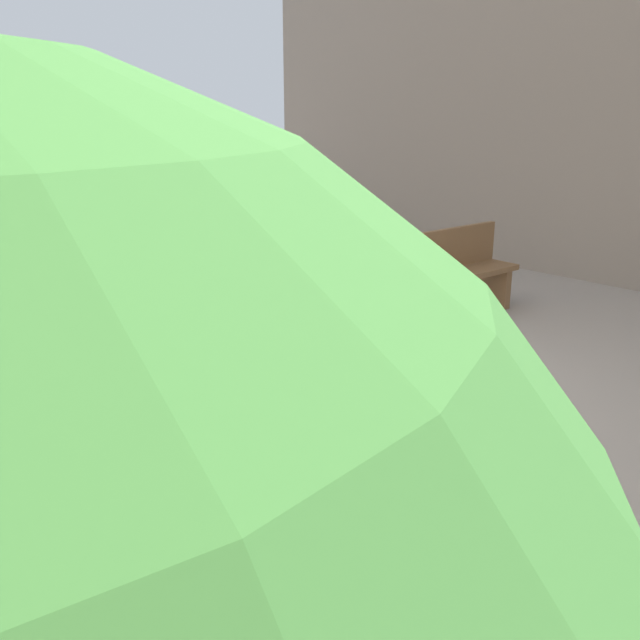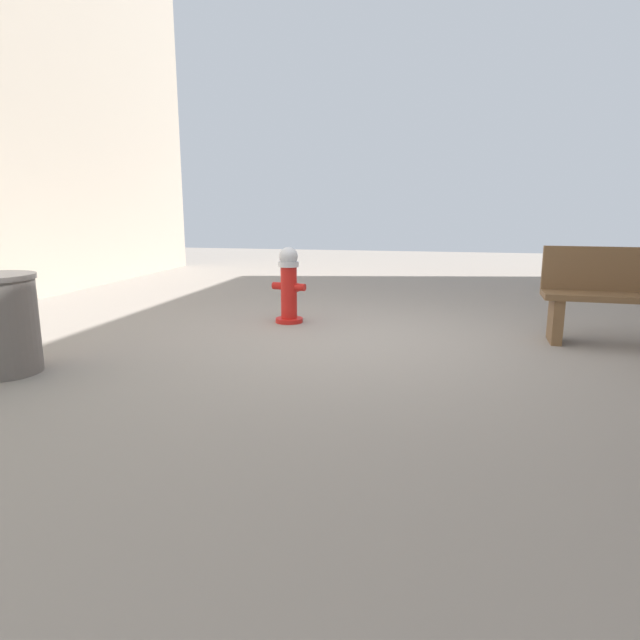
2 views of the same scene
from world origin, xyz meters
name	(u,v)px [view 2 (image 2 of 2)]	position (x,y,z in m)	size (l,w,h in m)	color
ground_plane	(359,339)	(0.00, 0.00, 0.00)	(23.40, 23.40, 0.00)	gray
fire_hydrant	(289,285)	(0.93, -0.65, 0.44)	(0.42, 0.39, 0.89)	red
bench_near	(619,296)	(-2.51, -0.33, 0.48)	(1.45, 0.52, 0.95)	brown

